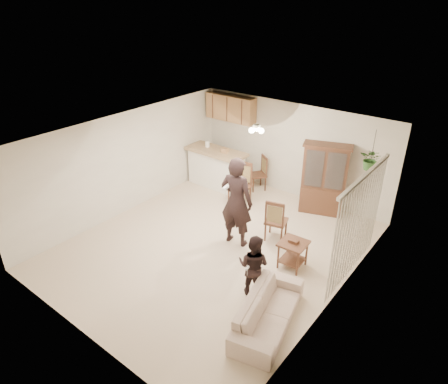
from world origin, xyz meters
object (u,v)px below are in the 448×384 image
Objects in this scene: child at (254,263)px; chair_bar at (240,193)px; side_table at (292,254)px; chair_hutch_left at (257,180)px; sofa at (269,307)px; china_hutch at (324,180)px; adult at (236,207)px; chair_hutch_right at (276,227)px.

child reaches higher than chair_bar.
child is 1.21m from side_table.
child is 1.39× the size of chair_hutch_left.
side_table is 0.66× the size of chair_hutch_left.
sofa is 1.04× the size of china_hutch.
adult is 1.78× the size of chair_hutch_right.
adult is 2.81× the size of side_table.
china_hutch is (-1.00, 4.05, 0.52)m from sofa.
sofa is 1.04× the size of adult.
china_hutch is 2.80× the size of side_table.
sofa is 4.20m from china_hutch.
china_hutch is (0.87, 2.42, -0.01)m from adult.
chair_hutch_right is at bearing 15.41° from sofa.
adult is 1.09m from chair_hutch_right.
child reaches higher than chair_hutch_left.
chair_bar is (-2.83, 3.09, -0.05)m from sofa.
chair_bar is 1.77m from chair_hutch_right.
chair_hutch_right is at bearing -141.14° from adult.
adult is 2.80m from chair_hutch_left.
adult reaches higher than chair_hutch_left.
chair_bar is at bearing -64.97° from adult.
china_hutch is at bearing 33.68° from chair_hutch_left.
china_hutch is at bearing 21.37° from chair_bar.
chair_bar reaches higher than chair_hutch_right.
adult reaches higher than china_hutch.
sofa reaches higher than side_table.
sofa is 0.86m from child.
adult reaches higher than sofa.
adult is 1.84m from chair_bar.
chair_hutch_right is at bearing 139.83° from side_table.
child is 3.42m from chair_bar.
chair_bar is (-2.19, 2.60, -0.36)m from child.
adult is at bearing -62.76° from chair_bar.
adult is 1.54m from side_table.
chair_hutch_left is at bearing 158.63° from china_hutch.
chair_hutch_right is (-1.26, 2.29, -0.08)m from sofa.
chair_hutch_left is 2.51m from chair_hutch_right.
adult is (-1.87, 1.63, 0.53)m from sofa.
side_table is at bearing 125.19° from chair_hutch_right.
chair_bar is 1.05m from chair_hutch_left.
sofa is 2.54m from adult.
chair_hutch_right reaches higher than side_table.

